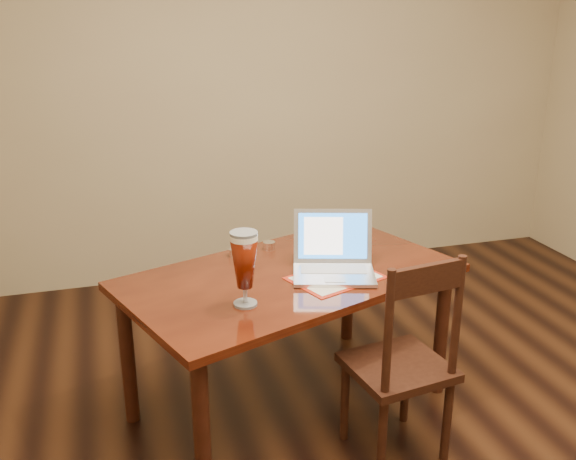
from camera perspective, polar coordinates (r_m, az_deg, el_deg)
name	(u,v)px	position (r m, az deg, el deg)	size (l,w,h in m)	color
room_shell	(484,33)	(2.16, 17.00, 16.42)	(4.51, 5.01, 2.71)	tan
dining_table	(290,288)	(2.93, 0.21, -5.14)	(1.68, 1.29, 1.01)	#551C0B
dining_chair	(402,364)	(2.75, 10.13, -11.64)	(0.45, 0.43, 0.94)	black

